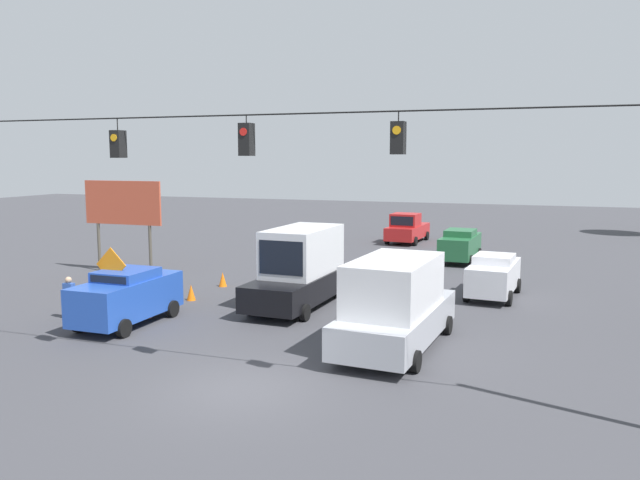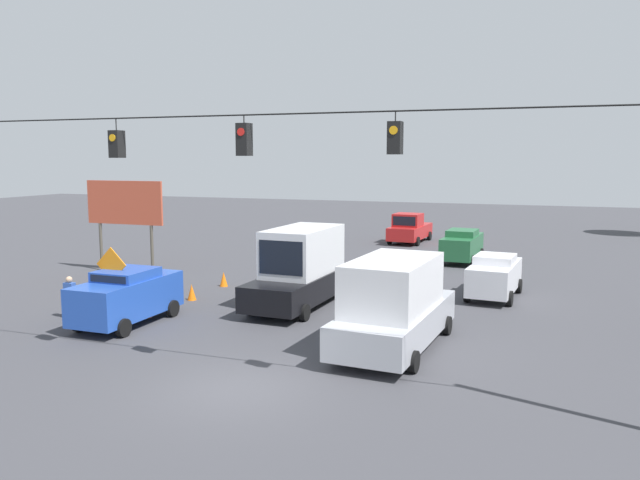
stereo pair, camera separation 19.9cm
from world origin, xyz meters
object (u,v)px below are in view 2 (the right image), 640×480
object	(u,v)px
overhead_signal_span	(245,208)
sedan_blue_parked_shoulder	(127,296)
sedan_white_oncoming_far	(494,275)
traffic_cone_nearest	(147,308)
traffic_cone_second	(192,292)
traffic_cone_third	(224,279)
sedan_green_oncoming_deep	(462,245)
box_truck_silver_crossing_near	(394,304)
pickup_truck_red_withflow_deep	(410,229)
work_zone_sign	(112,271)
pedestrian	(70,298)
roadside_billboard	(124,207)
box_truck_black_withflow_mid	(301,268)

from	to	relation	value
overhead_signal_span	sedan_blue_parked_shoulder	distance (m)	8.57
sedan_white_oncoming_far	traffic_cone_nearest	world-z (taller)	sedan_white_oncoming_far
traffic_cone_second	sedan_blue_parked_shoulder	bearing A→B (deg)	88.15
sedan_white_oncoming_far	traffic_cone_third	size ratio (longest dim) A/B	6.43
traffic_cone_second	sedan_green_oncoming_deep	bearing A→B (deg)	-124.12
sedan_white_oncoming_far	sedan_green_oncoming_deep	xyz separation A→B (m)	(2.56, -9.09, 0.01)
sedan_white_oncoming_far	traffic_cone_nearest	xyz separation A→B (m)	(12.15, 8.05, -0.63)
box_truck_silver_crossing_near	sedan_white_oncoming_far	bearing A→B (deg)	-105.44
sedan_blue_parked_shoulder	pickup_truck_red_withflow_deep	distance (m)	25.86
overhead_signal_span	work_zone_sign	size ratio (longest dim) A/B	7.49
pickup_truck_red_withflow_deep	traffic_cone_second	bearing A→B (deg)	77.00
overhead_signal_span	box_truck_silver_crossing_near	xyz separation A→B (m)	(-3.06, -4.21, -3.30)
sedan_white_oncoming_far	pickup_truck_red_withflow_deep	bearing A→B (deg)	-66.16
pedestrian	overhead_signal_span	bearing A→B (deg)	158.56
pickup_truck_red_withflow_deep	overhead_signal_span	bearing A→B (deg)	93.41
overhead_signal_span	work_zone_sign	distance (m)	8.51
box_truck_silver_crossing_near	traffic_cone_nearest	distance (m)	9.84
sedan_blue_parked_shoulder	traffic_cone_second	xyz separation A→B (m)	(-0.13, -4.14, -0.71)
work_zone_sign	overhead_signal_span	bearing A→B (deg)	153.93
traffic_cone_second	traffic_cone_third	bearing A→B (deg)	-87.83
sedan_blue_parked_shoulder	pedestrian	distance (m)	2.53
sedan_green_oncoming_deep	work_zone_sign	distance (m)	21.03
box_truck_silver_crossing_near	pickup_truck_red_withflow_deep	xyz separation A→B (m)	(4.79, -24.91, -0.46)
sedan_white_oncoming_far	roadside_billboard	size ratio (longest dim) A/B	0.91
sedan_blue_parked_shoulder	box_truck_black_withflow_mid	xyz separation A→B (m)	(-4.87, -4.93, 0.51)
traffic_cone_nearest	pedestrian	xyz separation A→B (m)	(2.59, 1.16, 0.46)
pedestrian	box_truck_silver_crossing_near	bearing A→B (deg)	-177.40
sedan_blue_parked_shoulder	box_truck_silver_crossing_near	distance (m)	9.84
box_truck_silver_crossing_near	traffic_cone_second	xyz separation A→B (m)	(9.69, -3.68, -1.09)
sedan_blue_parked_shoulder	sedan_white_oncoming_far	size ratio (longest dim) A/B	1.02
box_truck_black_withflow_mid	box_truck_silver_crossing_near	bearing A→B (deg)	137.93
box_truck_silver_crossing_near	sedan_green_oncoming_deep	distance (m)	17.75
overhead_signal_span	sedan_green_oncoming_deep	size ratio (longest dim) A/B	4.54
pickup_truck_red_withflow_deep	sedan_white_oncoming_far	size ratio (longest dim) A/B	1.19
box_truck_black_withflow_mid	traffic_cone_second	distance (m)	4.95
sedan_blue_parked_shoulder	overhead_signal_span	bearing A→B (deg)	150.99
sedan_blue_parked_shoulder	pedestrian	size ratio (longest dim) A/B	2.79
traffic_cone_nearest	pickup_truck_red_withflow_deep	bearing A→B (deg)	-101.54
overhead_signal_span	traffic_cone_third	xyz separation A→B (m)	(6.75, -10.90, -4.39)
overhead_signal_span	traffic_cone_nearest	bearing A→B (deg)	-35.68
sedan_blue_parked_shoulder	sedan_white_oncoming_far	world-z (taller)	sedan_blue_parked_shoulder
overhead_signal_span	box_truck_black_withflow_mid	xyz separation A→B (m)	(1.90, -8.68, -3.17)
pickup_truck_red_withflow_deep	traffic_cone_third	world-z (taller)	pickup_truck_red_withflow_deep
traffic_cone_second	roadside_billboard	xyz separation A→B (m)	(6.77, -4.55, 3.13)
roadside_billboard	pedestrian	size ratio (longest dim) A/B	2.99
box_truck_black_withflow_mid	work_zone_sign	bearing A→B (deg)	43.91
sedan_blue_parked_shoulder	pedestrian	xyz separation A→B (m)	(2.52, 0.11, -0.25)
pickup_truck_red_withflow_deep	traffic_cone_second	distance (m)	21.79
traffic_cone_second	pedestrian	distance (m)	5.03
box_truck_silver_crossing_near	sedan_blue_parked_shoulder	bearing A→B (deg)	2.65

